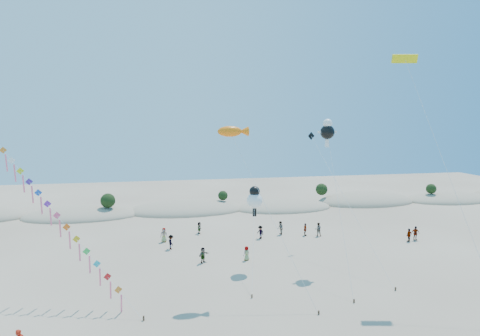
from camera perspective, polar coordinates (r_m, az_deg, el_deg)
name	(u,v)px	position (r m, az deg, el deg)	size (l,w,h in m)	color
dune_ridge	(193,210)	(66.16, -6.67, -5.92)	(145.30, 11.49, 5.57)	tan
kite_train	(0,148)	(40.08, -30.94, 2.49)	(23.00, 17.45, 23.50)	#3F2D1E
fish_kite	(233,132)	(34.17, -0.95, 5.16)	(6.66, 7.26, 14.04)	#3F2D1E
cartoon_kite_low	(255,199)	(39.42, 2.08, -4.39)	(2.70, 7.83, 8.14)	#3F2D1E
cartoon_kite_high	(327,131)	(41.12, 12.33, 5.20)	(2.59, 10.27, 14.69)	#3F2D1E
parafoil_kite	(406,63)	(38.67, 22.59, 13.57)	(3.28, 10.78, 20.24)	#3F2D1E
dark_kite	(332,175)	(44.22, 13.00, -0.92)	(2.52, 15.23, 13.21)	#3F2D1E
beachgoers	(263,236)	(48.72, 3.30, -9.59)	(31.06, 12.26, 1.74)	slate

